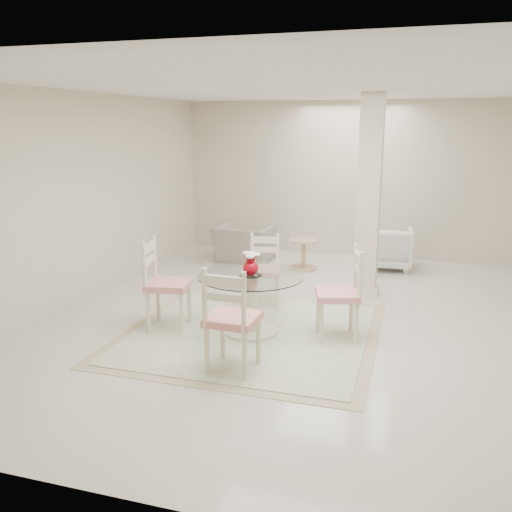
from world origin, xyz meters
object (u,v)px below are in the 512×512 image
(column, at_px, (369,196))
(red_vase, at_px, (251,264))
(dining_chair_south, at_px, (230,312))
(dining_chair_north, at_px, (264,265))
(recliner_taupe, at_px, (244,243))
(dining_chair_east, at_px, (345,287))
(dining_chair_west, at_px, (162,277))
(side_table, at_px, (303,255))
(dining_table, at_px, (251,304))
(armchair_white, at_px, (388,248))

(column, bearing_deg, red_vase, -119.22)
(red_vase, xyz_separation_m, dining_chair_south, (0.11, -1.02, -0.20))
(dining_chair_north, distance_m, recliner_taupe, 2.37)
(column, bearing_deg, recliner_taupe, 150.15)
(red_vase, distance_m, dining_chair_east, 1.04)
(dining_chair_west, xyz_separation_m, dining_chair_south, (1.13, -0.89, -0.00))
(recliner_taupe, relative_size, side_table, 1.94)
(column, relative_size, side_table, 5.53)
(dining_chair_east, bearing_deg, dining_chair_north, -142.35)
(red_vase, xyz_separation_m, dining_chair_north, (-0.13, 1.01, -0.27))
(red_vase, xyz_separation_m, dining_chair_west, (-1.02, -0.13, -0.20))
(dining_chair_west, bearing_deg, recliner_taupe, -8.72)
(dining_table, distance_m, dining_chair_north, 1.03)
(column, height_order, dining_chair_south, column)
(dining_chair_north, relative_size, dining_chair_west, 0.88)
(dining_table, relative_size, recliner_taupe, 1.24)
(dining_chair_north, height_order, side_table, dining_chair_north)
(dining_chair_south, bearing_deg, red_vase, -80.91)
(column, xyz_separation_m, dining_chair_east, (-0.06, -1.77, -0.76))
(dining_chair_east, distance_m, side_table, 2.98)
(dining_chair_south, bearing_deg, dining_chair_west, -35.36)
(red_vase, bearing_deg, armchair_white, 69.03)
(dining_chair_west, bearing_deg, red_vase, -92.78)
(dining_chair_west, distance_m, recliner_taupe, 3.30)
(dining_chair_west, height_order, recliner_taupe, dining_chair_west)
(recliner_taupe, relative_size, armchair_white, 1.28)
(armchair_white, bearing_deg, dining_chair_south, 70.66)
(dining_table, relative_size, red_vase, 4.44)
(column, distance_m, dining_chair_east, 1.93)
(dining_chair_east, bearing_deg, dining_table, -97.43)
(side_table, bearing_deg, dining_chair_east, -69.70)
(recliner_taupe, bearing_deg, armchair_white, -173.58)
(red_vase, distance_m, dining_chair_south, 1.04)
(dining_chair_south, bearing_deg, side_table, -85.44)
(column, xyz_separation_m, dining_table, (-1.07, -1.91, -1.00))
(red_vase, relative_size, recliner_taupe, 0.28)
(dining_chair_east, distance_m, recliner_taupe, 3.69)
(dining_table, height_order, dining_chair_west, dining_chair_west)
(recliner_taupe, bearing_deg, dining_chair_east, 126.19)
(recliner_taupe, distance_m, side_table, 1.11)
(dining_chair_west, distance_m, armchair_white, 4.21)
(dining_chair_east, relative_size, armchair_white, 1.52)
(column, bearing_deg, dining_chair_east, -91.83)
(dining_table, bearing_deg, dining_chair_west, -172.63)
(column, xyz_separation_m, recliner_taupe, (-2.17, 1.24, -1.04))
(column, distance_m, red_vase, 2.26)
(dining_table, height_order, red_vase, red_vase)
(red_vase, distance_m, recliner_taupe, 3.38)
(dining_table, bearing_deg, recliner_taupe, 109.18)
(dining_chair_east, bearing_deg, column, 163.02)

